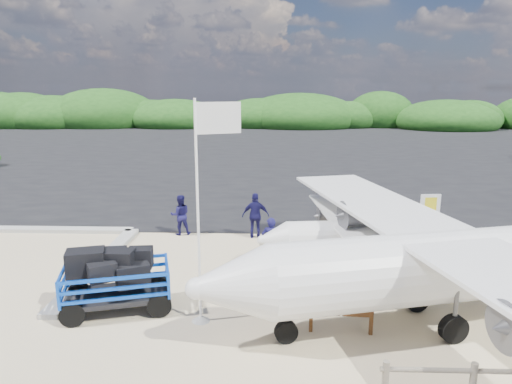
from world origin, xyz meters
TOP-DOWN VIEW (x-y plane):
  - ground at (0.00, 0.00)m, footprint 160.00×160.00m
  - asphalt_apron at (0.00, 30.00)m, footprint 90.00×50.00m
  - vegetation_band at (0.00, 55.00)m, footprint 124.00×8.00m
  - baggage_cart at (-2.91, -1.43)m, footprint 3.18×2.32m
  - flagpole at (-0.71, -1.89)m, footprint 1.16×0.83m
  - signboard at (2.63, -2.34)m, footprint 1.57×0.25m
  - crew_a at (0.98, 1.78)m, footprint 0.60×0.41m
  - crew_b at (-2.52, 4.84)m, footprint 0.90×0.79m
  - crew_c at (0.41, 4.56)m, footprint 1.04×0.47m
  - aircraft_large at (10.28, 19.08)m, footprint 18.16×18.16m
  - aircraft_small at (-13.49, 34.31)m, footprint 6.91×6.91m

SIDE VIEW (x-z plane):
  - ground at x=0.00m, z-range 0.00..0.00m
  - asphalt_apron at x=0.00m, z-range -0.02..0.02m
  - vegetation_band at x=0.00m, z-range -2.20..2.20m
  - baggage_cart at x=-2.91m, z-range -0.71..0.71m
  - flagpole at x=-0.71m, z-range -2.69..2.69m
  - signboard at x=2.63m, z-range -0.64..0.64m
  - aircraft_large at x=10.28m, z-range -2.25..2.25m
  - aircraft_small at x=-13.49m, z-range -1.14..1.14m
  - crew_b at x=-2.52m, z-range 0.00..1.58m
  - crew_a at x=0.98m, z-range 0.00..1.60m
  - crew_c at x=0.41m, z-range 0.00..1.74m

